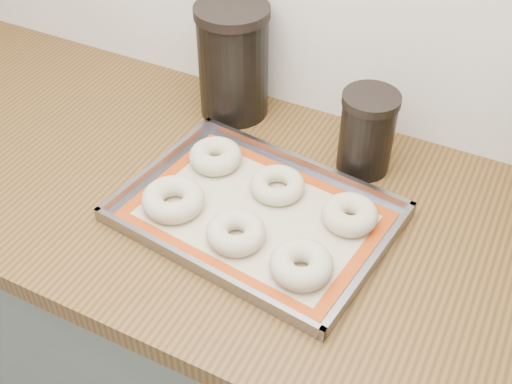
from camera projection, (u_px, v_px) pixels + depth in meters
The scene contains 11 objects.
countertop at pixel (369, 252), 1.10m from camera, with size 3.06×0.68×0.04m, color brown.
baking_tray at pixel (256, 214), 1.13m from camera, with size 0.50×0.38×0.03m.
baking_mat at pixel (256, 215), 1.13m from camera, with size 0.45×0.34×0.00m.
bagel_front_left at pixel (173, 199), 1.14m from camera, with size 0.11×0.11×0.04m, color #BEB493.
bagel_front_mid at pixel (236, 233), 1.08m from camera, with size 0.10×0.10×0.04m, color #BEB493.
bagel_front_right at pixel (301, 265), 1.02m from camera, with size 0.10×0.10×0.04m, color #BEB493.
bagel_back_left at pixel (215, 156), 1.23m from camera, with size 0.10×0.10×0.04m, color #BEB493.
bagel_back_mid at pixel (277, 185), 1.17m from camera, with size 0.10×0.10×0.03m, color #BEB493.
bagel_back_right at pixel (350, 215), 1.11m from camera, with size 0.10×0.10×0.04m, color #BEB493.
canister_left at pixel (233, 61), 1.30m from camera, with size 0.15×0.15×0.24m.
canister_mid at pixel (367, 132), 1.19m from camera, with size 0.11×0.11×0.16m.
Camera 1 is at (0.17, 0.92, 1.70)m, focal length 45.00 mm.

